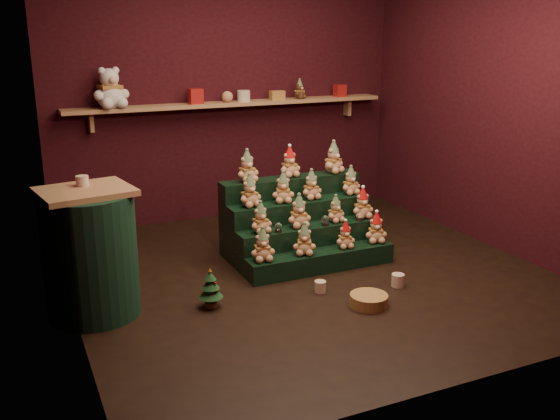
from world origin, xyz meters
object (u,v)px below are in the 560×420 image
snow_globe_c (360,216)px  white_bear (109,82)px  mini_christmas_tree (210,288)px  brown_bear (300,89)px  snow_globe_a (278,227)px  mug_right (398,280)px  snow_globe_b (325,220)px  wicker_basket (369,300)px  riser_tier_front (321,261)px  mug_left (320,287)px  side_table (91,253)px

snow_globe_c → white_bear: (-1.93, 1.67, 1.17)m
mini_christmas_tree → brown_bear: 3.09m
snow_globe_a → mug_right: (0.77, -0.75, -0.35)m
snow_globe_b → wicker_basket: snow_globe_b is taller
wicker_basket → mini_christmas_tree: bearing=156.7°
white_bear → wicker_basket: bearing=-72.3°
mug_right → brown_bear: 2.79m
riser_tier_front → snow_globe_a: bearing=155.5°
snow_globe_c → mini_christmas_tree: 1.72m
mug_left → brown_bear: brown_bear is taller
snow_globe_a → mini_christmas_tree: bearing=-148.5°
mug_right → snow_globe_a: bearing=135.7°
snow_globe_c → mug_left: snow_globe_c is taller
mug_left → brown_bear: (0.90, 2.26, 1.38)m
snow_globe_a → mug_right: 1.13m
mug_left → snow_globe_b: bearing=58.8°
snow_globe_b → wicker_basket: (-0.13, -0.98, -0.36)m
snow_globe_b → mini_christmas_tree: bearing=-158.9°
white_bear → side_table: bearing=-116.7°
mug_left → side_table: bearing=168.5°
snow_globe_b → mini_christmas_tree: size_ratio=0.29×
snow_globe_a → snow_globe_b: snow_globe_b is taller
riser_tier_front → mug_left: riser_tier_front is taller
riser_tier_front → brown_bear: bearing=70.0°
snow_globe_b → wicker_basket: size_ratio=0.32×
snow_globe_a → snow_globe_b: size_ratio=0.93×
snow_globe_c → mug_right: snow_globe_c is taller
mug_left → white_bear: size_ratio=0.19×
snow_globe_b → snow_globe_c: same height
snow_globe_a → mug_left: bearing=-79.0°
snow_globe_c → riser_tier_front: bearing=-161.7°
side_table → wicker_basket: side_table is taller
mini_christmas_tree → snow_globe_c: bearing=16.7°
snow_globe_b → brown_bear: size_ratio=0.44×
mug_right → wicker_basket: size_ratio=0.36×
snow_globe_b → white_bear: 2.57m
side_table → riser_tier_front: bearing=-7.6°
side_table → white_bear: bearing=64.5°
snow_globe_c → mug_left: 1.00m
wicker_basket → brown_bear: 3.06m
wicker_basket → side_table: bearing=159.2°
mug_right → wicker_basket: mug_right is taller
snow_globe_a → wicker_basket: snow_globe_a is taller
mini_christmas_tree → mug_right: 1.59m
brown_bear → riser_tier_front: bearing=-136.1°
side_table → brown_bear: bearing=26.0°
mug_left → white_bear: white_bear is taller
side_table → brown_bear: (2.65, 1.90, 0.94)m
mini_christmas_tree → brown_bear: brown_bear is taller
mini_christmas_tree → white_bear: white_bear is taller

